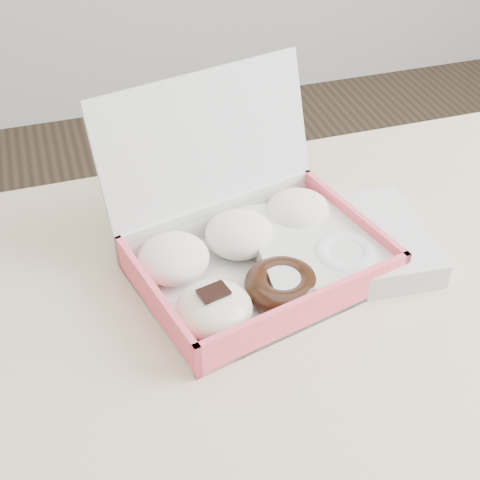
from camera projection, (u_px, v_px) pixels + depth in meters
name	position (u px, v px, depth m)	size (l,w,h in m)	color
table	(440.00, 334.00, 0.90)	(1.20, 0.80, 0.75)	tan
donut_box	(250.00, 247.00, 0.87)	(0.36, 0.34, 0.22)	silver
newspapers	(340.00, 246.00, 0.89)	(0.23, 0.18, 0.04)	beige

